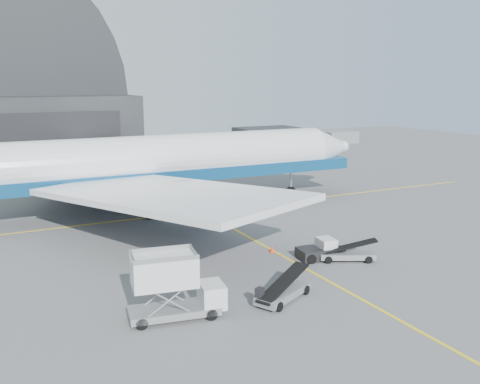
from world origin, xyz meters
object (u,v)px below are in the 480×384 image
airliner (145,163)px  belt_loader_b (346,254)px  pushback_tug (321,251)px  catering_truck (173,287)px  belt_loader_a (283,292)px

airliner → belt_loader_b: size_ratio=11.88×
pushback_tug → belt_loader_b: bearing=-35.8°
catering_truck → airliner: bearing=85.4°
belt_loader_a → belt_loader_b: size_ratio=1.06×
belt_loader_a → airliner: bearing=64.6°
catering_truck → belt_loader_b: bearing=22.7°
catering_truck → belt_loader_b: catering_truck is taller
airliner → catering_truck: airliner is taller
belt_loader_a → belt_loader_b: bearing=0.5°
pushback_tug → belt_loader_b: 2.04m
airliner → belt_loader_a: airliner is taller
pushback_tug → belt_loader_b: size_ratio=0.83×
belt_loader_b → catering_truck: bearing=-140.3°
pushback_tug → belt_loader_a: size_ratio=0.78×
airliner → pushback_tug: 24.23m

